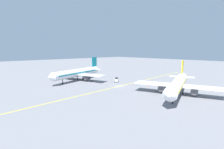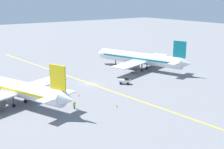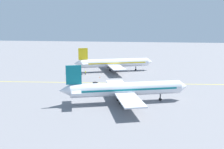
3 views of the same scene
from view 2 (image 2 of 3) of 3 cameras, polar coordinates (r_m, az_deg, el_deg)
ground_plane at (r=86.41m, az=-3.86°, el=-1.73°), size 400.00×400.00×0.00m
apron_yellow_centreline at (r=86.41m, az=-3.86°, el=-1.73°), size 9.92×119.65×0.01m
airplane_at_gate at (r=72.86m, az=-17.50°, el=-2.36°), size 28.09×34.37×10.60m
airplane_adjacent_stand at (r=102.78m, az=5.23°, el=2.93°), size 28.25×34.70×10.60m
baggage_tug_white at (r=85.89m, az=2.41°, el=-1.18°), size 3.15×3.21×2.11m
ground_crew_worker at (r=67.80m, az=-6.91°, el=-5.50°), size 0.57×0.29×1.68m
traffic_cone_near_nose at (r=76.14m, az=-6.11°, el=-3.77°), size 0.32×0.32×0.55m
traffic_cone_mid_apron at (r=68.52m, az=0.87°, el=-5.75°), size 0.32×0.32×0.55m
traffic_cone_by_wingtip at (r=96.27m, az=3.87°, el=0.09°), size 0.32×0.32×0.55m
traffic_cone_far_edge at (r=60.86m, az=-11.05°, el=-8.65°), size 0.32×0.32×0.55m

